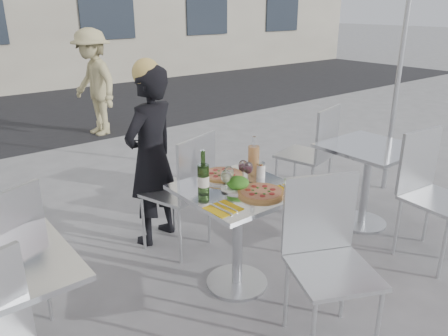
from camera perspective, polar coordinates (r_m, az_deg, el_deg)
ground at (r=3.27m, az=1.69°, el=-14.84°), size 80.00×80.00×0.00m
street_asphalt at (r=8.91m, az=-26.45°, el=6.12°), size 24.00×5.00×0.00m
main_table at (r=2.99m, az=1.80°, el=-6.38°), size 0.72×0.72×0.75m
side_table_right at (r=4.05m, az=18.28°, el=-0.08°), size 0.72×0.72×0.75m
chair_far at (r=3.42m, az=-5.08°, el=-2.12°), size 0.56×0.57×0.98m
chair_near at (r=2.60m, az=13.23°, el=-10.15°), size 0.60×0.61×0.99m
side_chair_lfar at (r=2.82m, az=-27.08°, el=-9.80°), size 0.59×0.59×0.97m
side_chair_rfar at (r=4.32m, az=11.73°, el=2.58°), size 0.56×0.57×1.00m
side_chair_rnear at (r=3.71m, az=25.27°, el=-2.00°), size 0.50×0.52×1.01m
woman_diner at (r=3.58m, az=-9.47°, el=1.41°), size 0.63×0.52×1.47m
pedestrian_b at (r=6.96m, az=-16.61°, el=10.61°), size 0.68×1.07×1.59m
pizza_near at (r=2.82m, az=4.83°, el=-3.20°), size 0.30×0.30×0.02m
pizza_far at (r=3.07m, az=-0.20°, el=-0.99°), size 0.32×0.32×0.03m
salad_plate at (r=2.88m, az=1.81°, el=-2.09°), size 0.22×0.22×0.09m
wine_bottle at (r=2.77m, az=-2.72°, el=-1.25°), size 0.07×0.08×0.29m
carafe at (r=3.07m, az=3.88°, el=1.03°), size 0.08×0.08×0.29m
sugar_shaker at (r=3.08m, az=4.81°, el=-0.25°), size 0.06×0.06×0.11m
wineglass_white_a at (r=2.79m, az=0.25°, el=-1.19°), size 0.07×0.07×0.16m
wineglass_white_b at (r=2.86m, az=0.64°, el=-0.67°), size 0.07×0.07×0.16m
wineglass_red_a at (r=2.97m, az=2.52°, el=0.16°), size 0.07×0.07×0.16m
wineglass_red_b at (r=2.94m, az=3.16°, el=-0.08°), size 0.07×0.07×0.16m
napkin_left at (r=2.61m, az=-0.12°, el=-5.29°), size 0.19×0.20×0.01m
napkin_right at (r=2.92m, az=8.70°, el=-2.71°), size 0.21×0.21×0.01m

